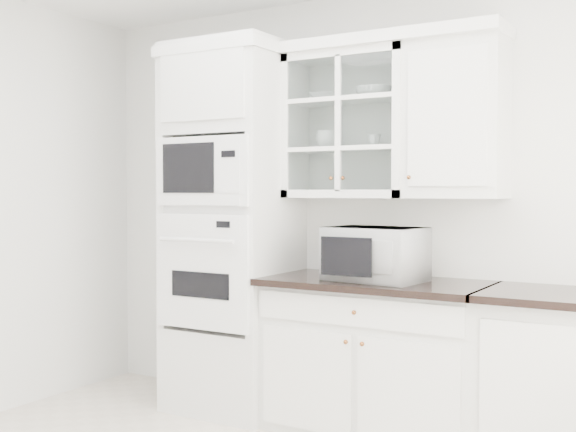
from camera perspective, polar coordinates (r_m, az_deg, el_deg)
The scene contains 12 objects.
room_shell at distance 3.54m, azimuth -3.81°, elevation 7.45°, with size 4.00×3.50×2.70m.
oven_column at distance 4.77m, azimuth -4.44°, elevation -0.93°, with size 0.76×0.68×2.40m.
base_cabinet_run at distance 4.39m, azimuth 7.08°, elevation -10.93°, with size 1.32×0.67×0.92m.
extra_base_cabinet at distance 4.10m, azimuth 20.27°, elevation -11.97°, with size 0.72×0.67×0.92m.
upper_cabinet_glass at distance 4.52m, azimuth 4.94°, elevation 7.16°, with size 0.80×0.33×0.90m.
upper_cabinet_solid at distance 4.27m, azimuth 13.18°, elevation 7.42°, with size 0.55×0.33×0.90m, color white.
crown_molding at distance 4.62m, azimuth 3.62°, elevation 13.14°, with size 2.14×0.38×0.07m, color white.
countertop_microwave at distance 4.24m, azimuth 7.02°, elevation -2.98°, with size 0.54×0.45×0.31m, color white.
bowl_a at distance 4.62m, azimuth 2.98°, elevation 9.36°, with size 0.20×0.20×0.05m, color white.
bowl_b at distance 4.50m, azimuth 6.78°, elevation 9.67°, with size 0.22×0.22×0.07m, color white.
cup_a at distance 4.58m, azimuth 3.16°, elevation 6.04°, with size 0.14×0.14×0.11m, color white.
cup_b at distance 4.46m, azimuth 6.80°, elevation 5.94°, with size 0.09×0.09×0.08m, color white.
Camera 1 is at (2.01, -2.46, 1.44)m, focal length 45.00 mm.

